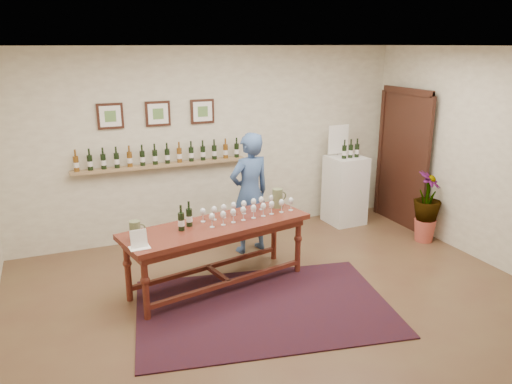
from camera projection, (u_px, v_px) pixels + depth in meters
name	position (u px, v px, depth m)	size (l,w,h in m)	color
ground	(283.00, 304.00, 5.64)	(6.00, 6.00, 0.00)	brown
room_shell	(355.00, 158.00, 7.74)	(6.00, 6.00, 6.00)	#EEE9CA
rug	(264.00, 307.00, 5.55)	(2.78, 1.85, 0.01)	#49150D
tasting_table	(217.00, 233.00, 5.88)	(2.35, 1.17, 0.80)	#4D1713
table_glasses	(244.00, 210.00, 6.05)	(1.29, 0.30, 0.18)	silver
table_bottles	(185.00, 215.00, 5.65)	(0.30, 0.17, 0.32)	black
pitcher_left	(135.00, 231.00, 5.31)	(0.14, 0.14, 0.22)	#5E663F
pitcher_right	(277.00, 198.00, 6.39)	(0.16, 0.16, 0.24)	#5E663F
menu_card	(139.00, 239.00, 5.14)	(0.21, 0.15, 0.19)	white
display_pedestal	(345.00, 190.00, 8.07)	(0.55, 0.55, 1.10)	white
pedestal_bottles	(351.00, 148.00, 7.80)	(0.31, 0.08, 0.31)	black
info_sign	(338.00, 139.00, 7.99)	(0.37, 0.02, 0.51)	white
potted_plant	(427.00, 207.00, 7.29)	(0.68, 0.68, 0.91)	#B24A3B
person	(250.00, 193.00, 6.87)	(0.62, 0.40, 1.69)	#375282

